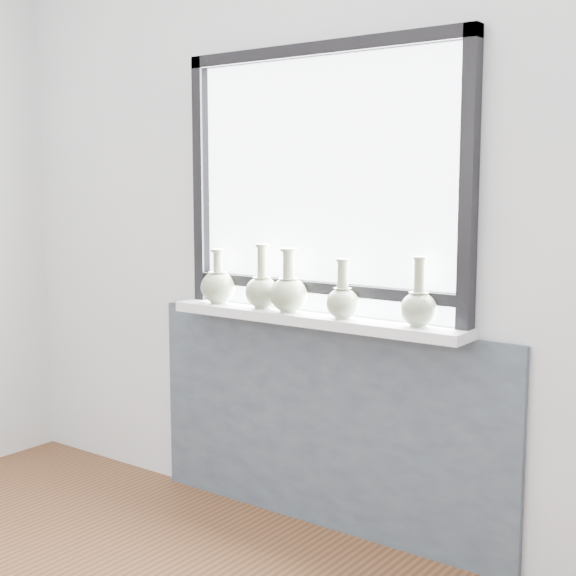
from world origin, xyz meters
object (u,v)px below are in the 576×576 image
Objects in this scene: vase_a at (218,285)px; windowsill at (312,319)px; vase_d at (343,300)px; vase_c at (289,292)px; vase_b at (262,289)px; vase_e at (419,305)px.

windowsill is at bearing 0.65° from vase_a.
vase_d reaches higher than windowsill.
vase_b is at bearing 174.10° from vase_c.
vase_e is (0.47, 0.00, 0.10)m from windowsill.
vase_c is at bearing -177.78° from vase_e.
vase_a is 1.02× the size of vase_d.
vase_c reaches higher than windowsill.
windowsill is 0.18m from vase_d.
vase_b is at bearing 0.37° from vase_a.
vase_d is (0.16, -0.02, 0.09)m from windowsill.
vase_e is (0.95, 0.01, -0.00)m from vase_a.
vase_e is at bearing 0.35° from windowsill.
vase_e is (0.57, 0.02, -0.01)m from vase_c.
vase_e is at bearing 0.55° from vase_b.
vase_a is (-0.49, -0.01, 0.10)m from windowsill.
vase_d is (0.64, -0.02, -0.00)m from vase_a.
vase_a is at bearing -179.63° from vase_b.
vase_d is at bearing -2.64° from vase_b.
vase_a is 0.88× the size of vase_b.
vase_b reaches higher than windowsill.
vase_c reaches higher than vase_a.
windowsill is 5.22× the size of vase_e.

